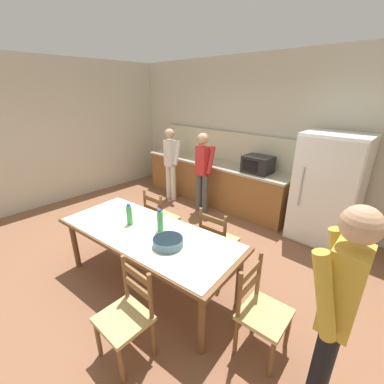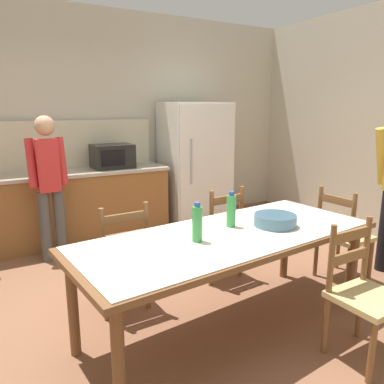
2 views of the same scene
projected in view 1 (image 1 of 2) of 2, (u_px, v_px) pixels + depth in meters
The scene contains 18 objects.
ground_plane at pixel (156, 261), 3.67m from camera, with size 8.32×8.32×0.00m, color brown.
wall_back at pixel (259, 136), 4.95m from camera, with size 6.52×0.12×2.90m, color beige.
wall_left at pixel (49, 134), 5.20m from camera, with size 0.12×5.20×2.90m, color beige.
kitchen_counter at pixel (213, 182), 5.51m from camera, with size 3.39×0.66×0.88m.
counter_splashback at pixel (223, 145), 5.44m from camera, with size 3.35×0.03×0.60m, color beige.
refrigerator at pixel (327, 190), 3.91m from camera, with size 0.90×0.73×1.71m.
microwave at pixel (258, 164), 4.62m from camera, with size 0.50×0.39×0.30m.
dining_table at pixel (147, 237), 3.00m from camera, with size 2.36×1.14×0.75m.
bottle_near_centre at pixel (129, 215), 3.08m from camera, with size 0.07×0.07×0.27m.
bottle_off_centre at pixel (160, 221), 2.95m from camera, with size 0.07×0.07×0.27m.
serving_bowl at pixel (168, 242), 2.68m from camera, with size 0.32×0.32×0.09m.
chair_side_far_right at pixel (217, 241), 3.36m from camera, with size 0.45×0.43×0.91m.
chair_side_near_right at pixel (127, 316), 2.24m from camera, with size 0.43×0.41×0.91m.
chair_side_far_left at pixel (160, 219), 3.93m from camera, with size 0.43×0.41×0.91m.
chair_head_end at pixel (261, 311), 2.29m from camera, with size 0.42×0.44×0.91m.
person_at_sink at pixel (171, 161), 5.47m from camera, with size 0.39×0.27×1.55m.
person_at_counter at pixel (203, 169), 4.87m from camera, with size 0.39×0.27×1.56m.
person_by_table at pixel (335, 312), 1.64m from camera, with size 0.30×0.44×1.70m.
Camera 1 is at (2.45, -1.88, 2.28)m, focal length 24.00 mm.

